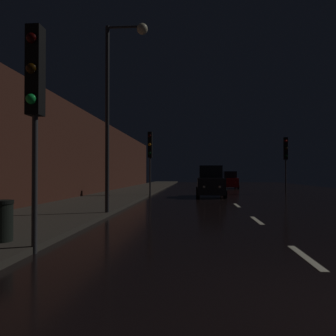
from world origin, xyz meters
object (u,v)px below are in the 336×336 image
(trash_bin_curbside, at_px, (1,221))
(car_approaching_headlights, at_px, (210,183))
(traffic_light_far_left, at_px, (150,150))
(streetlamp_overhead, at_px, (118,90))
(traffic_light_far_right, at_px, (286,153))
(traffic_light_near_left, at_px, (35,88))
(car_distant_taillights, at_px, (230,181))

(trash_bin_curbside, distance_m, car_approaching_headlights, 19.08)
(traffic_light_far_left, distance_m, car_approaching_headlights, 5.02)
(streetlamp_overhead, distance_m, car_approaching_headlights, 13.40)
(traffic_light_far_right, distance_m, streetlamp_overhead, 20.22)
(streetlamp_overhead, relative_size, car_approaching_headlights, 1.71)
(trash_bin_curbside, relative_size, car_approaching_headlights, 0.21)
(traffic_light_near_left, bearing_deg, car_approaching_headlights, 167.25)
(traffic_light_far_left, bearing_deg, trash_bin_curbside, 0.44)
(traffic_light_far_right, xyz_separation_m, car_approaching_headlights, (-6.58, -4.97, -2.43))
(traffic_light_far_left, height_order, traffic_light_near_left, traffic_light_near_left)
(traffic_light_far_left, distance_m, trash_bin_curbside, 18.51)
(traffic_light_far_left, height_order, trash_bin_curbside, traffic_light_far_left)
(streetlamp_overhead, xyz_separation_m, car_distant_taillights, (6.98, 26.99, -4.13))
(traffic_light_far_left, distance_m, traffic_light_near_left, 18.77)
(trash_bin_curbside, height_order, car_distant_taillights, car_distant_taillights)
(car_approaching_headlights, bearing_deg, car_distant_taillights, 169.30)
(streetlamp_overhead, distance_m, car_distant_taillights, 28.19)
(traffic_light_far_left, bearing_deg, car_distant_taillights, 158.03)
(traffic_light_far_right, distance_m, trash_bin_curbside, 26.34)
(trash_bin_curbside, bearing_deg, car_distant_taillights, 75.91)
(car_distant_taillights, bearing_deg, car_approaching_headlights, 169.30)
(traffic_light_far_right, bearing_deg, car_approaching_headlights, -51.64)
(traffic_light_near_left, distance_m, streetlamp_overhead, 6.86)
(traffic_light_far_left, relative_size, car_distant_taillights, 1.23)
(traffic_light_near_left, bearing_deg, streetlamp_overhead, 177.83)
(streetlamp_overhead, bearing_deg, traffic_light_far_right, 57.79)
(car_approaching_headlights, bearing_deg, traffic_light_near_left, -13.50)
(trash_bin_curbside, bearing_deg, traffic_light_near_left, -26.78)
(traffic_light_far_right, xyz_separation_m, streetlamp_overhead, (-10.75, -17.06, 1.57))
(trash_bin_curbside, relative_size, car_distant_taillights, 0.24)
(traffic_light_far_right, height_order, car_approaching_headlights, traffic_light_far_right)
(traffic_light_far_left, height_order, streetlamp_overhead, streetlamp_overhead)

